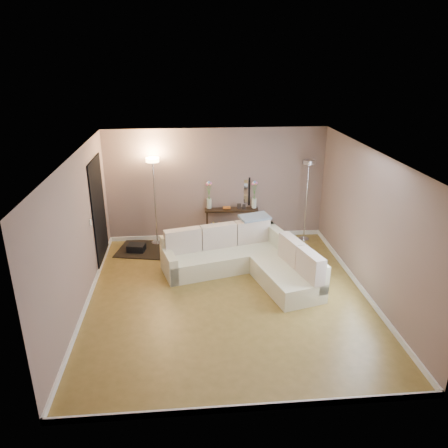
{
  "coord_description": "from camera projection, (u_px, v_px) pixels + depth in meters",
  "views": [
    {
      "loc": [
        -0.7,
        -6.86,
        4.11
      ],
      "look_at": [
        0.0,
        0.8,
        1.1
      ],
      "focal_mm": 35.0,
      "sensor_mm": 36.0,
      "label": 1
    }
  ],
  "objects": [
    {
      "name": "leaning_mirror",
      "position": [
        231.0,
        191.0,
        10.13
      ],
      "size": [
        0.87,
        0.1,
        0.68
      ],
      "color": "black",
      "rests_on": "console_table"
    },
    {
      "name": "floor_lamp_unlit",
      "position": [
        308.0,
        185.0,
        9.84
      ],
      "size": [
        0.35,
        0.35,
        1.92
      ],
      "color": "silver",
      "rests_on": "floor"
    },
    {
      "name": "wall_back",
      "position": [
        216.0,
        185.0,
        10.01
      ],
      "size": [
        5.0,
        0.02,
        2.6
      ],
      "primitive_type": "cube",
      "color": "gray",
      "rests_on": "ground"
    },
    {
      "name": "throw_blanket",
      "position": [
        255.0,
        217.0,
        9.12
      ],
      "size": [
        0.7,
        0.53,
        0.08
      ],
      "primitive_type": "cube",
      "rotation": [
        0.1,
        0.0,
        0.31
      ],
      "color": "#7E91A3",
      "rests_on": "sectional_sofa"
    },
    {
      "name": "floor_lamp_lit",
      "position": [
        154.0,
        184.0,
        9.62
      ],
      "size": [
        0.34,
        0.34,
        2.02
      ],
      "color": "silver",
      "rests_on": "floor"
    },
    {
      "name": "table_decor",
      "position": [
        232.0,
        207.0,
        10.07
      ],
      "size": [
        0.52,
        0.12,
        0.12
      ],
      "color": "orange",
      "rests_on": "console_table"
    },
    {
      "name": "baseboard_front",
      "position": [
        250.0,
        407.0,
        5.37
      ],
      "size": [
        5.0,
        0.03,
        0.1
      ],
      "primitive_type": "cube",
      "color": "white",
      "rests_on": "ground"
    },
    {
      "name": "flower_vase_left",
      "position": [
        209.0,
        197.0,
        10.0
      ],
      "size": [
        0.14,
        0.12,
        0.65
      ],
      "color": "silver",
      "rests_on": "console_table"
    },
    {
      "name": "wall_right",
      "position": [
        370.0,
        225.0,
        7.66
      ],
      "size": [
        0.02,
        5.5,
        2.6
      ],
      "primitive_type": "cube",
      "color": "gray",
      "rests_on": "ground"
    },
    {
      "name": "console_table",
      "position": [
        228.0,
        222.0,
        10.23
      ],
      "size": [
        1.25,
        0.41,
        0.76
      ],
      "color": "black",
      "rests_on": "floor"
    },
    {
      "name": "doorway",
      "position": [
        99.0,
        212.0,
        8.89
      ],
      "size": [
        0.02,
        1.2,
        2.2
      ],
      "primitive_type": "cube",
      "color": "black",
      "rests_on": "ground"
    },
    {
      "name": "black_bag",
      "position": [
        137.0,
        250.0,
        9.69
      ],
      "size": [
        0.42,
        0.34,
        0.24
      ],
      "primitive_type": "cube",
      "rotation": [
        0.0,
        0.0,
        -0.21
      ],
      "color": "black",
      "rests_on": "charcoal_rug"
    },
    {
      "name": "baseboard_back",
      "position": [
        217.0,
        236.0,
        10.44
      ],
      "size": [
        5.0,
        0.03,
        0.1
      ],
      "primitive_type": "cube",
      "color": "white",
      "rests_on": "ground"
    },
    {
      "name": "switch_plate",
      "position": [
        90.0,
        222.0,
        8.06
      ],
      "size": [
        0.02,
        0.08,
        0.12
      ],
      "primitive_type": "cube",
      "color": "white",
      "rests_on": "ground"
    },
    {
      "name": "ceiling",
      "position": [
        229.0,
        155.0,
        6.97
      ],
      "size": [
        5.0,
        5.5,
        0.01
      ],
      "primitive_type": "cube",
      "color": "white",
      "rests_on": "ground"
    },
    {
      "name": "baseboard_right",
      "position": [
        361.0,
        288.0,
        8.11
      ],
      "size": [
        0.03,
        5.5,
        0.1
      ],
      "primitive_type": "cube",
      "color": "white",
      "rests_on": "ground"
    },
    {
      "name": "charcoal_rug",
      "position": [
        148.0,
        250.0,
        9.79
      ],
      "size": [
        1.49,
        1.24,
        0.02
      ],
      "primitive_type": "cube",
      "rotation": [
        0.0,
        0.0,
        -0.21
      ],
      "color": "black",
      "rests_on": "floor"
    },
    {
      "name": "floor",
      "position": [
        228.0,
        297.0,
        7.92
      ],
      "size": [
        5.0,
        5.5,
        0.01
      ],
      "primitive_type": "cube",
      "color": "olive",
      "rests_on": "ground"
    },
    {
      "name": "baseboard_left",
      "position": [
        88.0,
        300.0,
        7.69
      ],
      "size": [
        0.03,
        5.5,
        0.1
      ],
      "primitive_type": "cube",
      "color": "white",
      "rests_on": "ground"
    },
    {
      "name": "sectional_sofa",
      "position": [
        246.0,
        258.0,
        8.66
      ],
      "size": [
        2.99,
        2.5,
        0.87
      ],
      "color": "#EFEBC1",
      "rests_on": "floor"
    },
    {
      "name": "wall_front",
      "position": [
        253.0,
        322.0,
        4.89
      ],
      "size": [
        5.0,
        0.02,
        2.6
      ],
      "primitive_type": "cube",
      "color": "gray",
      "rests_on": "ground"
    },
    {
      "name": "flower_vase_right",
      "position": [
        254.0,
        196.0,
        10.03
      ],
      "size": [
        0.14,
        0.12,
        0.65
      ],
      "color": "silver",
      "rests_on": "console_table"
    },
    {
      "name": "wall_left",
      "position": [
        78.0,
        235.0,
        7.24
      ],
      "size": [
        0.02,
        5.5,
        2.6
      ],
      "primitive_type": "cube",
      "color": "gray",
      "rests_on": "ground"
    }
  ]
}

